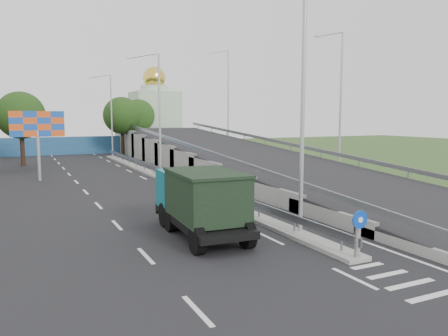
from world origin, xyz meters
TOP-DOWN VIEW (x-y plane):
  - ground at (0.00, 0.00)m, footprint 160.00×160.00m
  - road_surface at (-3.00, 20.00)m, footprint 26.00×90.00m
  - median at (0.00, 24.00)m, footprint 1.00×44.00m
  - overpass_ramp at (7.50, 24.00)m, footprint 10.00×50.00m
  - median_guardrail at (0.00, 24.00)m, footprint 0.09×44.00m
  - sign_bollard at (0.00, 2.17)m, footprint 0.64×0.23m
  - lamp_post_near at (0.11, 6.00)m, footprint 2.74×0.18m
  - lamp_post_mid at (0.11, 26.00)m, footprint 2.74×0.18m
  - lamp_post_far at (0.11, 46.00)m, footprint 2.74×0.18m
  - blue_wall at (-4.00, 52.00)m, footprint 30.00×0.50m
  - church at (10.00, 60.00)m, footprint 7.00×7.00m
  - billboard at (-9.00, 28.00)m, footprint 4.00×0.24m
  - tree_left_mid at (-10.00, 40.00)m, footprint 4.80×4.80m
  - tree_median_far at (2.00, 48.00)m, footprint 4.80×4.80m
  - tree_ramp_far at (6.00, 55.00)m, footprint 4.80×4.80m
  - dump_truck at (-3.59, 7.88)m, footprint 2.73×6.59m

SIDE VIEW (x-z plane):
  - ground at x=0.00m, z-range 0.00..0.00m
  - road_surface at x=-3.00m, z-range -0.02..0.02m
  - median at x=0.00m, z-range 0.00..0.20m
  - median_guardrail at x=0.00m, z-range 0.39..1.10m
  - sign_bollard at x=0.00m, z-range 0.20..1.87m
  - blue_wall at x=-4.00m, z-range 0.00..2.40m
  - dump_truck at x=-3.59m, z-range 0.15..3.01m
  - overpass_ramp at x=7.50m, z-range 0.00..3.50m
  - billboard at x=-9.00m, z-range 1.44..6.94m
  - tree_left_mid at x=-10.00m, z-range 1.38..8.98m
  - tree_median_far at x=2.00m, z-range 1.38..8.98m
  - tree_ramp_far at x=6.00m, z-range 1.38..8.98m
  - church at x=10.00m, z-range -1.59..12.21m
  - lamp_post_near at x=0.11m, z-range 0.77..10.85m
  - lamp_post_mid at x=0.11m, z-range 0.77..10.85m
  - lamp_post_far at x=0.11m, z-range 0.77..10.85m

